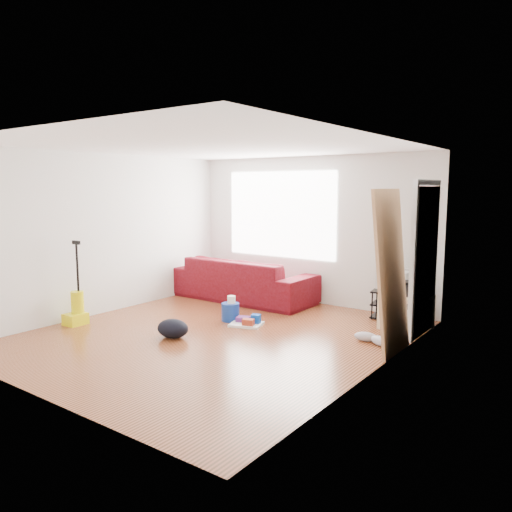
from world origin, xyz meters
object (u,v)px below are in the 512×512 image
Objects in this scene: sofa at (244,300)px; tv_stand at (393,305)px; bucket at (231,321)px; vacuum at (76,309)px; backpack at (173,337)px; side_table at (407,301)px; cleaning_tray at (248,322)px.

tv_stand is at bearing -174.10° from sofa.
vacuum is at bearing -138.96° from bucket.
sofa reaches higher than backpack.
side_table is at bearing 26.49° from bucket.
tv_stand is 2.22m from cleaning_tray.
bucket is at bearing 39.48° from vacuum.
cleaning_tray is (0.36, -0.06, 0.05)m from bucket.
vacuum is (-3.95, -2.60, -0.18)m from side_table.
sofa is at bearing 128.92° from cleaning_tray.
bucket is at bearing 85.33° from backpack.
bucket is 1.11m from backpack.
cleaning_tray is at bearing -148.01° from side_table.
backpack is at bearing -136.57° from tv_stand.
backpack is (-0.45, -1.05, -0.05)m from cleaning_tray.
tv_stand is at bearing 52.15° from backpack.
backpack is (-0.08, -1.11, 0.00)m from bucket.
side_table is at bearing 177.80° from sofa.
backpack is at bearing -136.39° from side_table.
bucket is 0.59× the size of backpack.
bucket is 0.22× the size of vacuum.
side_table is 2.56m from bucket.
backpack is at bearing -113.08° from cleaning_tray.
sofa is 9.58× the size of bucket.
vacuum is (-2.05, -1.41, 0.18)m from cleaning_tray.
vacuum reaches higher than side_table.
cleaning_tray is at bearing 66.57° from backpack.
sofa is 2.64m from tv_stand.
tv_stand is at bearing 37.95° from vacuum.
sofa is at bearing 104.03° from backpack.
vacuum reaches higher than tv_stand.
bucket is 2.25m from vacuum.
backpack is 1.66m from vacuum.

